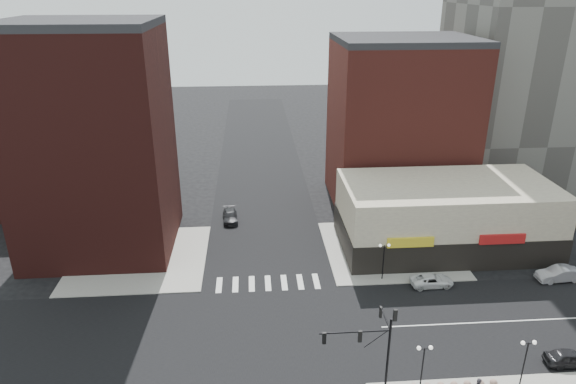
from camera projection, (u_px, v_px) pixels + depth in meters
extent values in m
plane|color=black|center=(273.00, 332.00, 46.23)|extent=(240.00, 240.00, 0.00)
cube|color=black|center=(273.00, 332.00, 46.23)|extent=(200.00, 14.00, 0.02)
cube|color=black|center=(273.00, 332.00, 46.23)|extent=(14.00, 200.00, 0.02)
cube|color=gray|center=(140.00, 258.00, 58.60)|extent=(15.00, 15.00, 0.12)
cube|color=gray|center=(389.00, 249.00, 60.59)|extent=(15.00, 15.00, 0.12)
cube|color=#3C1613|center=(94.00, 144.00, 57.27)|extent=(16.00, 15.00, 25.00)
cube|color=#3C1613|center=(37.00, 158.00, 73.15)|extent=(20.00, 18.00, 12.00)
cube|color=maroon|center=(399.00, 125.00, 70.60)|extent=(18.00, 15.00, 22.00)
cube|color=beige|center=(445.00, 215.00, 60.00)|extent=(24.00, 12.00, 8.00)
cube|color=black|center=(443.00, 233.00, 60.87)|extent=(24.20, 12.20, 3.40)
cylinder|color=black|center=(388.00, 358.00, 37.90)|extent=(0.18, 0.18, 7.00)
cylinder|color=black|center=(355.00, 332.00, 36.77)|extent=(5.20, 0.11, 0.11)
cylinder|color=black|center=(376.00, 339.00, 37.15)|extent=(1.72, 0.06, 1.46)
cylinder|color=black|center=(385.00, 318.00, 38.34)|extent=(0.11, 3.00, 0.11)
cube|color=black|center=(324.00, 338.00, 36.77)|extent=(0.28, 0.18, 0.95)
sphere|color=red|center=(324.00, 335.00, 36.66)|extent=(0.16, 0.16, 0.16)
cube|color=black|center=(360.00, 336.00, 36.95)|extent=(0.28, 0.18, 0.95)
sphere|color=red|center=(360.00, 333.00, 36.84)|extent=(0.16, 0.16, 0.16)
cube|color=black|center=(381.00, 312.00, 39.69)|extent=(0.18, 0.28, 0.95)
sphere|color=red|center=(381.00, 309.00, 39.57)|extent=(0.16, 0.16, 0.16)
cube|color=black|center=(395.00, 315.00, 36.48)|extent=(0.28, 0.18, 0.95)
sphere|color=red|center=(396.00, 312.00, 36.36)|extent=(0.16, 0.16, 0.16)
cylinder|color=black|center=(422.00, 369.00, 38.80)|extent=(0.11, 0.11, 4.00)
cylinder|color=black|center=(425.00, 349.00, 38.08)|extent=(0.90, 0.06, 0.06)
sphere|color=white|center=(419.00, 348.00, 38.01)|extent=(0.32, 0.32, 0.32)
sphere|color=white|center=(431.00, 348.00, 38.07)|extent=(0.32, 0.32, 0.32)
cylinder|color=black|center=(524.00, 364.00, 39.35)|extent=(0.11, 0.11, 4.00)
cylinder|color=black|center=(528.00, 344.00, 38.63)|extent=(0.90, 0.06, 0.06)
sphere|color=white|center=(523.00, 343.00, 38.56)|extent=(0.32, 0.32, 0.32)
sphere|color=white|center=(534.00, 342.00, 38.62)|extent=(0.32, 0.32, 0.32)
cylinder|color=black|center=(383.00, 262.00, 53.64)|extent=(0.11, 0.11, 4.00)
cylinder|color=black|center=(385.00, 246.00, 52.92)|extent=(0.90, 0.06, 0.06)
sphere|color=white|center=(380.00, 246.00, 52.85)|extent=(0.32, 0.32, 0.32)
sphere|color=white|center=(389.00, 245.00, 52.91)|extent=(0.32, 0.32, 0.32)
sphere|color=#866F5C|center=(467.00, 384.00, 39.70)|extent=(0.59, 0.59, 0.59)
sphere|color=#866F5C|center=(480.00, 383.00, 39.77)|extent=(0.59, 0.59, 0.59)
sphere|color=#866F5C|center=(494.00, 383.00, 39.85)|extent=(0.59, 0.59, 0.59)
imported|color=white|center=(432.00, 280.00, 53.15)|extent=(4.51, 2.21, 1.23)
imported|color=black|center=(570.00, 358.00, 42.09)|extent=(4.13, 1.83, 1.38)
imported|color=#9C9BA1|center=(559.00, 274.00, 54.03)|extent=(4.78, 1.93, 1.55)
imported|color=black|center=(230.00, 216.00, 67.67)|extent=(2.22, 4.74, 1.34)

